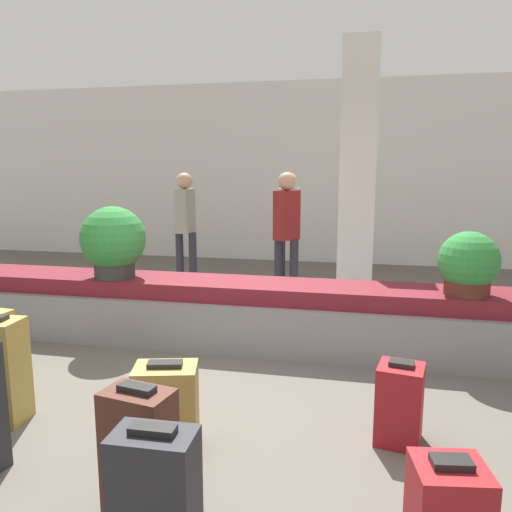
{
  "coord_description": "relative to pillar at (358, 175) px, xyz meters",
  "views": [
    {
      "loc": [
        0.97,
        -2.98,
        1.67
      ],
      "look_at": [
        0.0,
        1.51,
        0.87
      ],
      "focal_mm": 35.0,
      "sensor_mm": 36.0,
      "label": 1
    }
  ],
  "objects": [
    {
      "name": "traveler_2",
      "position": [
        -0.86,
        -0.09,
        -0.63
      ],
      "size": [
        0.33,
        0.37,
        1.63
      ],
      "rotation": [
        0.0,
        0.0,
        -2.16
      ],
      "color": "#282833",
      "rests_on": "ground_plane"
    },
    {
      "name": "suitcase_1",
      "position": [
        -1.01,
        -3.74,
        -1.33
      ],
      "size": [
        0.42,
        0.34,
        0.56
      ],
      "rotation": [
        0.0,
        0.0,
        0.25
      ],
      "color": "#A3843D",
      "rests_on": "ground_plane"
    },
    {
      "name": "potted_plant_1",
      "position": [
        -2.28,
        -1.92,
        -0.63
      ],
      "size": [
        0.63,
        0.63,
        0.7
      ],
      "color": "#2D2D2D",
      "rests_on": "carousel"
    },
    {
      "name": "traveler_0",
      "position": [
        -2.39,
        0.38,
        -0.64
      ],
      "size": [
        0.31,
        0.33,
        1.62
      ],
      "rotation": [
        0.0,
        0.0,
        1.49
      ],
      "color": "#282833",
      "rests_on": "ground_plane"
    },
    {
      "name": "suitcase_0",
      "position": [
        -0.9,
        -4.34,
        -1.27
      ],
      "size": [
        0.35,
        0.26,
        0.69
      ],
      "rotation": [
        0.0,
        0.0,
        -0.18
      ],
      "color": "#472319",
      "rests_on": "ground_plane"
    },
    {
      "name": "suitcase_5",
      "position": [
        -0.67,
        -4.68,
        -1.26
      ],
      "size": [
        0.33,
        0.22,
        0.7
      ],
      "rotation": [
        0.0,
        0.0,
        0.03
      ],
      "color": "#232328",
      "rests_on": "ground_plane"
    },
    {
      "name": "carousel",
      "position": [
        -0.88,
        -1.82,
        -1.31
      ],
      "size": [
        6.72,
        0.76,
        0.62
      ],
      "color": "gray",
      "rests_on": "ground_plane"
    },
    {
      "name": "ground_plane",
      "position": [
        -0.88,
        -3.33,
        -1.6
      ],
      "size": [
        18.0,
        18.0,
        0.0
      ],
      "primitive_type": "plane",
      "color": "#59544C"
    },
    {
      "name": "pillar",
      "position": [
        0.0,
        0.0,
        0.0
      ],
      "size": [
        0.43,
        0.43,
        3.2
      ],
      "color": "silver",
      "rests_on": "ground_plane"
    },
    {
      "name": "traveler_1",
      "position": [
        -0.98,
        0.88,
        -0.64
      ],
      "size": [
        0.33,
        0.23,
        1.62
      ],
      "rotation": [
        0.0,
        0.0,
        -0.06
      ],
      "color": "#282833",
      "rests_on": "ground_plane"
    },
    {
      "name": "back_wall",
      "position": [
        -0.88,
        2.71,
        0.0
      ],
      "size": [
        18.0,
        0.06,
        3.2
      ],
      "color": "silver",
      "rests_on": "ground_plane"
    },
    {
      "name": "potted_plant_0",
      "position": [
        0.96,
        -1.93,
        -0.72
      ],
      "size": [
        0.5,
        0.5,
        0.54
      ],
      "color": "#4C2319",
      "rests_on": "carousel"
    },
    {
      "name": "suitcase_4",
      "position": [
        0.34,
        -3.34,
        -1.35
      ],
      "size": [
        0.31,
        0.3,
        0.52
      ],
      "rotation": [
        0.0,
        0.0,
        -0.18
      ],
      "color": "maroon",
      "rests_on": "ground_plane"
    }
  ]
}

